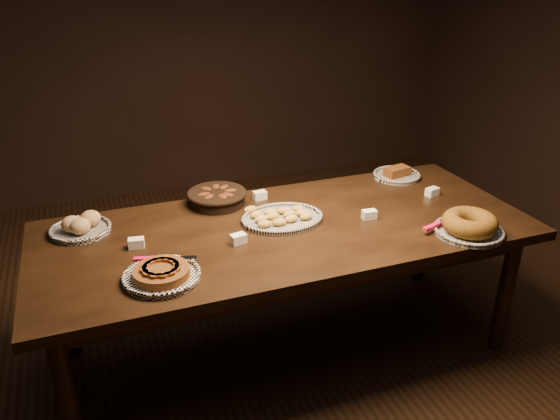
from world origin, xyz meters
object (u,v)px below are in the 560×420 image
object	(u,v)px
buffet_table	(287,240)
bundt_cake_plate	(469,225)
apple_tart_plate	(161,274)
madeleine_platter	(281,217)

from	to	relation	value
buffet_table	bundt_cake_plate	world-z (taller)	bundt_cake_plate
buffet_table	apple_tart_plate	world-z (taller)	apple_tart_plate
buffet_table	madeleine_platter	size ratio (longest dim) A/B	5.88
buffet_table	madeleine_platter	distance (m)	0.12
apple_tart_plate	madeleine_platter	xyz separation A→B (m)	(0.65, 0.34, -0.00)
apple_tart_plate	bundt_cake_plate	xyz separation A→B (m)	(1.43, -0.11, 0.02)
buffet_table	apple_tart_plate	size ratio (longest dim) A/B	7.35
apple_tart_plate	buffet_table	bearing A→B (deg)	23.36
apple_tart_plate	bundt_cake_plate	bearing A→B (deg)	-2.97
buffet_table	bundt_cake_plate	distance (m)	0.87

